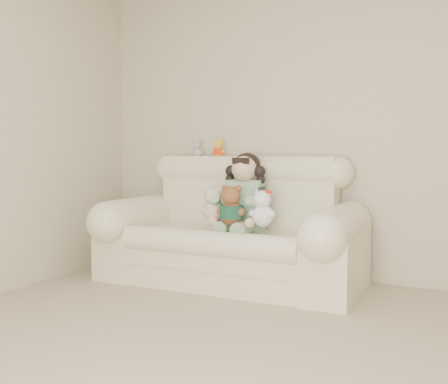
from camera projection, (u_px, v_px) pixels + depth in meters
wall_back at (348, 123)px, 4.29m from camera, size 4.50×0.00×4.50m
sofa at (229, 220)px, 4.26m from camera, size 2.10×0.95×1.03m
seated_child at (245, 191)px, 4.27m from camera, size 0.40×0.49×0.65m
brown_teddy at (231, 202)px, 4.06m from camera, size 0.27×0.23×0.37m
white_cat at (263, 205)px, 4.01m from camera, size 0.24×0.20×0.33m
cream_teddy at (214, 201)px, 4.20m from camera, size 0.22×0.17×0.34m
yellow_mini_bear at (219, 147)px, 4.64m from camera, size 0.13×0.10×0.20m
grey_mini_plush at (197, 147)px, 4.74m from camera, size 0.15×0.13×0.19m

